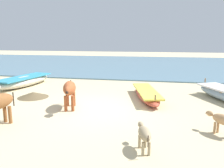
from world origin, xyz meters
TOP-DOWN VIEW (x-y plane):
  - ground at (0.00, 0.00)m, footprint 80.00×80.00m
  - sea_water at (0.00, 16.02)m, footprint 60.00×20.00m
  - fishing_boat_1 at (1.87, 1.83)m, footprint 1.64×3.69m
  - fishing_boat_3 at (-5.07, 3.24)m, footprint 1.80×4.00m
  - cow_adult_rust at (-0.93, -0.23)m, footprint 0.79×1.60m
  - calf_near_dun at (2.04, -2.98)m, footprint 0.44×0.90m
  - calf_far_tan at (4.09, -1.65)m, footprint 0.74×0.79m
  - debris_pile_0 at (-3.25, 1.09)m, footprint 1.45×1.45m

SIDE VIEW (x-z plane):
  - ground at x=0.00m, z-range 0.00..0.00m
  - sea_water at x=0.00m, z-range 0.00..0.08m
  - debris_pile_0 at x=-3.25m, z-range 0.00..0.24m
  - fishing_boat_1 at x=1.87m, z-range -0.08..0.52m
  - fishing_boat_3 at x=-5.07m, z-range -0.08..0.68m
  - calf_near_dun at x=2.04m, z-range 0.13..0.73m
  - calf_far_tan at x=4.09m, z-range 0.13..0.74m
  - cow_adult_rust at x=-0.93m, z-range 0.23..1.29m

